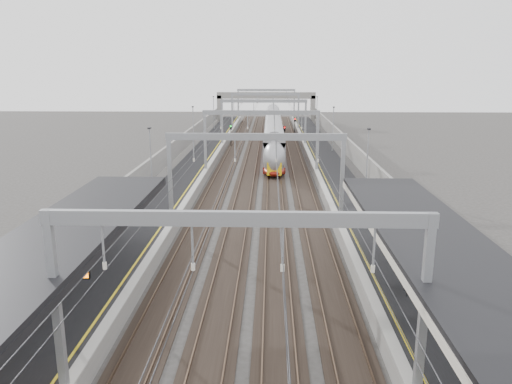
# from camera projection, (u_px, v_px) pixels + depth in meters

# --- Properties ---
(platform_left) EXTENTS (4.00, 120.00, 1.00)m
(platform_left) POSITION_uv_depth(u_px,v_px,m) (195.00, 168.00, 59.87)
(platform_left) COLOR black
(platform_left) RESTS_ON ground
(platform_right) EXTENTS (4.00, 120.00, 1.00)m
(platform_right) POSITION_uv_depth(u_px,v_px,m) (328.00, 168.00, 59.41)
(platform_right) COLOR black
(platform_right) RESTS_ON ground
(tracks) EXTENTS (11.40, 140.00, 0.20)m
(tracks) POSITION_uv_depth(u_px,v_px,m) (261.00, 172.00, 59.75)
(tracks) COLOR black
(tracks) RESTS_ON ground
(overhead_line) EXTENTS (13.00, 140.00, 6.60)m
(overhead_line) POSITION_uv_depth(u_px,v_px,m) (263.00, 116.00, 64.69)
(overhead_line) COLOR gray
(overhead_line) RESTS_ON platform_left
(canopy_left) EXTENTS (4.40, 30.00, 4.24)m
(canopy_left) POSITION_uv_depth(u_px,v_px,m) (18.00, 269.00, 18.01)
(canopy_left) COLOR black
(canopy_left) RESTS_ON platform_left
(canopy_right) EXTENTS (4.40, 30.00, 4.24)m
(canopy_right) POSITION_uv_depth(u_px,v_px,m) (467.00, 274.00, 17.55)
(canopy_right) COLOR black
(canopy_right) RESTS_ON platform_right
(overbridge) EXTENTS (22.00, 2.20, 6.90)m
(overbridge) POSITION_uv_depth(u_px,v_px,m) (266.00, 99.00, 111.82)
(overbridge) COLOR gray
(overbridge) RESTS_ON ground
(wall_left) EXTENTS (0.30, 120.00, 3.20)m
(wall_left) POSITION_uv_depth(u_px,v_px,m) (168.00, 159.00, 59.69)
(wall_left) COLOR gray
(wall_left) RESTS_ON ground
(wall_right) EXTENTS (0.30, 120.00, 3.20)m
(wall_right) POSITION_uv_depth(u_px,v_px,m) (356.00, 160.00, 59.05)
(wall_right) COLOR gray
(wall_right) RESTS_ON ground
(train) EXTENTS (2.59, 47.27, 4.11)m
(train) POSITION_uv_depth(u_px,v_px,m) (273.00, 136.00, 76.35)
(train) COLOR maroon
(train) RESTS_ON ground
(bench) EXTENTS (0.63, 1.66, 0.84)m
(bench) POSITION_uv_depth(u_px,v_px,m) (408.00, 282.00, 25.48)
(bench) COLOR black
(bench) RESTS_ON platform_right
(signal_green) EXTENTS (0.32, 0.32, 3.48)m
(signal_green) POSITION_uv_depth(u_px,v_px,m) (231.00, 132.00, 78.52)
(signal_green) COLOR black
(signal_green) RESTS_ON ground
(signal_red_near) EXTENTS (0.32, 0.32, 3.48)m
(signal_red_near) POSITION_uv_depth(u_px,v_px,m) (284.00, 133.00, 76.93)
(signal_red_near) COLOR black
(signal_red_near) RESTS_ON ground
(signal_red_far) EXTENTS (0.32, 0.32, 3.48)m
(signal_red_far) POSITION_uv_depth(u_px,v_px,m) (295.00, 124.00, 89.62)
(signal_red_far) COLOR black
(signal_red_far) RESTS_ON ground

